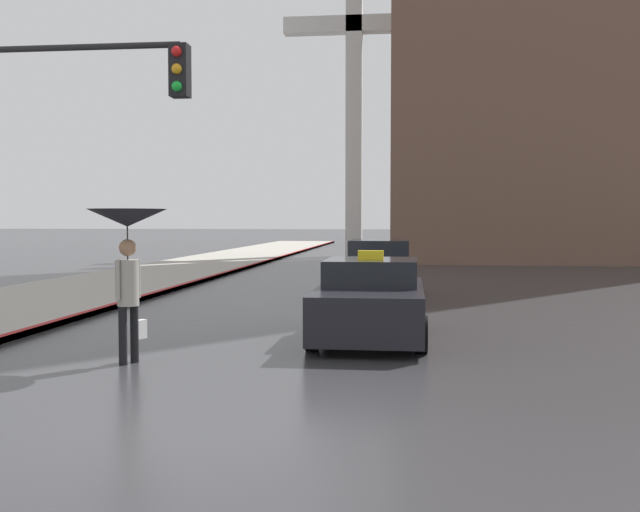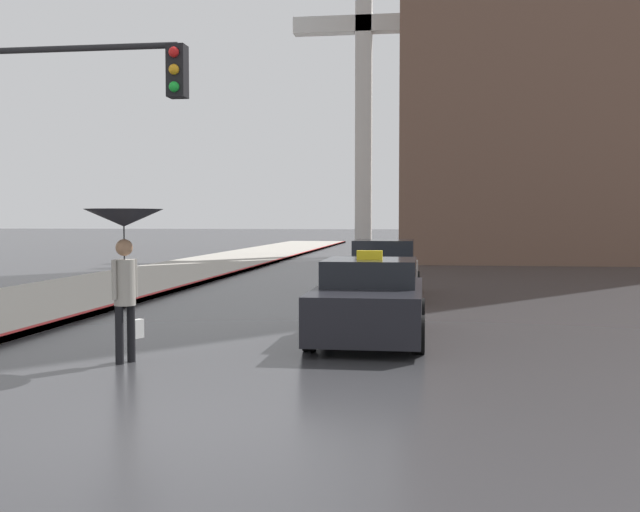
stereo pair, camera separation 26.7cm
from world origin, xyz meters
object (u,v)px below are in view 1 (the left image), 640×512
(taxi, at_px, (371,302))
(monument_cross, at_px, (354,74))
(sedan_red, at_px, (379,271))
(pedestrian_with_umbrella, at_px, (128,237))
(traffic_light, at_px, (45,125))

(taxi, xyz_separation_m, monument_cross, (-2.49, 29.36, 9.57))
(sedan_red, relative_size, pedestrian_with_umbrella, 2.03)
(pedestrian_with_umbrella, xyz_separation_m, monument_cross, (0.87, 32.01, 8.38))
(traffic_light, height_order, monument_cross, monument_cross)
(traffic_light, distance_m, monument_cross, 31.95)
(sedan_red, height_order, pedestrian_with_umbrella, pedestrian_with_umbrella)
(pedestrian_with_umbrella, relative_size, traffic_light, 0.44)
(taxi, xyz_separation_m, traffic_light, (-5.01, -1.80, 2.92))
(monument_cross, bearing_deg, traffic_light, -94.63)
(taxi, bearing_deg, traffic_light, 19.70)
(taxi, distance_m, traffic_light, 6.07)
(pedestrian_with_umbrella, bearing_deg, traffic_light, 88.57)
(pedestrian_with_umbrella, bearing_deg, monument_cross, 24.57)
(pedestrian_with_umbrella, distance_m, monument_cross, 33.10)
(sedan_red, height_order, traffic_light, traffic_light)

